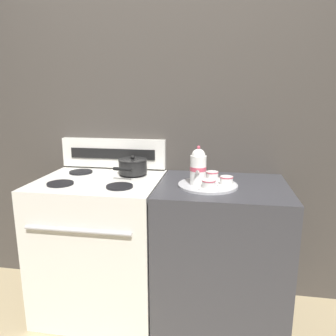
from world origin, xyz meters
TOP-DOWN VIEW (x-y plane):
  - ground_plane at (0.00, 0.00)m, footprint 6.00×6.00m
  - wall_back at (0.00, 0.35)m, footprint 6.00×0.05m
  - stove at (-0.39, -0.00)m, footprint 0.77×0.69m
  - control_panel at (-0.39, 0.31)m, footprint 0.76×0.05m
  - side_counter at (0.39, 0.00)m, footprint 0.78×0.66m
  - saucepan at (-0.21, 0.15)m, footprint 0.19×0.27m
  - serving_tray at (0.30, -0.04)m, footprint 0.35×0.35m
  - teapot at (0.24, -0.05)m, footprint 0.10×0.15m
  - teacup_left at (0.41, -0.05)m, footprint 0.12×0.12m
  - teacup_right at (0.31, -0.14)m, footprint 0.12×0.12m
  - teacup_front at (0.32, 0.06)m, footprint 0.12×0.12m
  - creamer_jug at (0.23, 0.04)m, footprint 0.06×0.06m

SIDE VIEW (x-z plane):
  - ground_plane at x=0.00m, z-range 0.00..0.00m
  - side_counter at x=0.39m, z-range 0.00..0.91m
  - stove at x=-0.39m, z-range 0.00..0.91m
  - serving_tray at x=0.30m, z-range 0.91..0.92m
  - teacup_left at x=0.41m, z-range 0.92..0.97m
  - teacup_right at x=0.31m, z-range 0.92..0.97m
  - teacup_front at x=0.32m, z-range 0.92..0.97m
  - creamer_jug at x=0.23m, z-range 0.92..0.99m
  - saucepan at x=-0.21m, z-range 0.91..1.03m
  - control_panel at x=-0.39m, z-range 0.92..1.13m
  - teapot at x=0.24m, z-range 0.91..1.14m
  - wall_back at x=0.00m, z-range 0.00..2.20m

